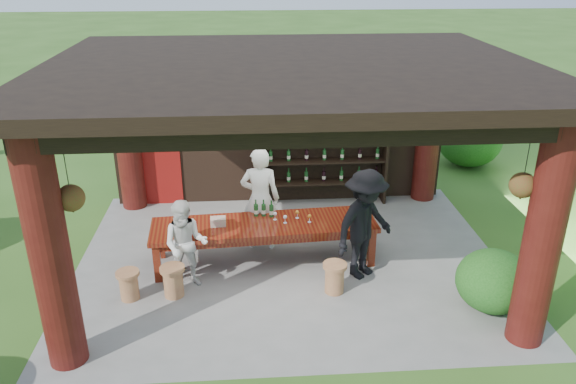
{
  "coord_description": "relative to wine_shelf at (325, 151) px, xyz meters",
  "views": [
    {
      "loc": [
        -0.65,
        -8.64,
        5.07
      ],
      "look_at": [
        0.0,
        0.4,
        1.15
      ],
      "focal_mm": 35.0,
      "sensor_mm": 36.0,
      "label": 1
    }
  ],
  "objects": [
    {
      "name": "guest_man",
      "position": [
        0.27,
        -3.01,
        -0.23
      ],
      "size": [
        1.4,
        1.3,
        1.89
      ],
      "primitive_type": "imported",
      "rotation": [
        0.0,
        0.0,
        0.66
      ],
      "color": "black",
      "rests_on": "ground"
    },
    {
      "name": "stool_near_left",
      "position": [
        -2.83,
        -3.41,
        -0.91
      ],
      "size": [
        0.39,
        0.39,
        0.52
      ],
      "rotation": [
        0.0,
        0.0,
        -0.29
      ],
      "color": "#92593A",
      "rests_on": "ground"
    },
    {
      "name": "guest_woman",
      "position": [
        -2.63,
        -3.11,
        -0.43
      ],
      "size": [
        0.76,
        0.61,
        1.49
      ],
      "primitive_type": "imported",
      "rotation": [
        0.0,
        0.0,
        -0.06
      ],
      "color": "silver",
      "rests_on": "ground"
    },
    {
      "name": "host",
      "position": [
        -1.41,
        -1.89,
        -0.22
      ],
      "size": [
        0.75,
        0.54,
        1.93
      ],
      "primitive_type": "imported",
      "rotation": [
        0.0,
        0.0,
        3.02
      ],
      "color": "white",
      "rests_on": "ground"
    },
    {
      "name": "trees",
      "position": [
        2.17,
        -1.11,
        2.19
      ],
      "size": [
        20.83,
        11.64,
        4.8
      ],
      "color": "#3F2819",
      "rests_on": "ground"
    },
    {
      "name": "ground",
      "position": [
        -0.92,
        -2.45,
        -1.18
      ],
      "size": [
        90.0,
        90.0,
        0.0
      ],
      "primitive_type": "plane",
      "color": "#2D5119",
      "rests_on": "ground"
    },
    {
      "name": "table_bottles",
      "position": [
        -1.36,
        -2.16,
        -0.27
      ],
      "size": [
        0.35,
        0.13,
        0.31
      ],
      "color": "#194C1E",
      "rests_on": "tasting_table"
    },
    {
      "name": "pavilion",
      "position": [
        -0.93,
        -2.02,
        0.95
      ],
      "size": [
        7.5,
        6.0,
        3.6
      ],
      "color": "slate",
      "rests_on": "ground"
    },
    {
      "name": "table_glasses",
      "position": [
        -0.88,
        -2.38,
        -0.35
      ],
      "size": [
        0.66,
        0.24,
        0.15
      ],
      "color": "silver",
      "rests_on": "tasting_table"
    },
    {
      "name": "napkin_basket",
      "position": [
        -2.14,
        -2.47,
        -0.36
      ],
      "size": [
        0.27,
        0.2,
        0.14
      ],
      "primitive_type": "cube",
      "rotation": [
        0.0,
        0.0,
        0.07
      ],
      "color": "#BF6672",
      "rests_on": "tasting_table"
    },
    {
      "name": "wine_shelf",
      "position": [
        0.0,
        0.0,
        0.0
      ],
      "size": [
        2.67,
        0.41,
        2.35
      ],
      "color": "black",
      "rests_on": "ground"
    },
    {
      "name": "stool_far_left",
      "position": [
        -3.52,
        -3.45,
        -0.92
      ],
      "size": [
        0.37,
        0.37,
        0.49
      ],
      "rotation": [
        0.0,
        0.0,
        0.09
      ],
      "color": "#92593A",
      "rests_on": "ground"
    },
    {
      "name": "tasting_table",
      "position": [
        -1.36,
        -2.44,
        -0.54
      ],
      "size": [
        3.92,
        1.25,
        0.75
      ],
      "rotation": [
        0.0,
        0.0,
        0.07
      ],
      "color": "#59130C",
      "rests_on": "ground"
    },
    {
      "name": "shrubs",
      "position": [
        1.57,
        -1.75,
        -0.62
      ],
      "size": [
        16.66,
        9.74,
        1.36
      ],
      "color": "#194C14",
      "rests_on": "ground"
    },
    {
      "name": "stool_near_right",
      "position": [
        -0.27,
        -3.49,
        -0.91
      ],
      "size": [
        0.39,
        0.39,
        0.51
      ],
      "rotation": [
        0.0,
        0.0,
        -0.28
      ],
      "color": "#92593A",
      "rests_on": "ground"
    }
  ]
}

